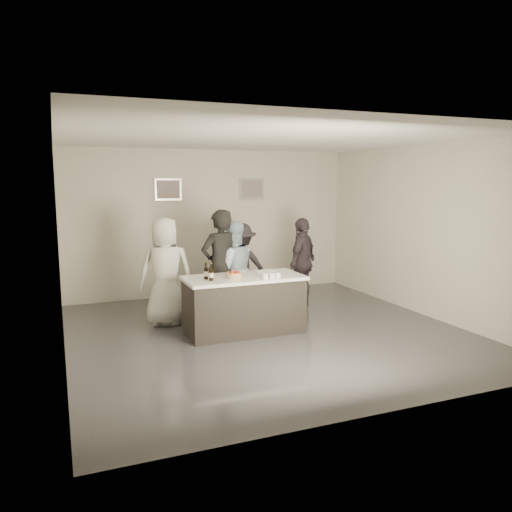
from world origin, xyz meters
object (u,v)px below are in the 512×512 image
object	(u,v)px
beer_bottle_a	(206,271)
person_guest_back	(240,266)
cake	(234,276)
beer_bottle_b	(211,272)
person_guest_left	(166,271)
person_guest_right	(302,262)
person_main_blue	(233,270)
person_main_black	(220,266)
bar_counter	(244,304)

from	to	relation	value
beer_bottle_a	person_guest_back	size ratio (longest dim) A/B	0.16
cake	beer_bottle_b	xyz separation A→B (m)	(-0.38, -0.07, 0.09)
person_guest_left	person_guest_right	size ratio (longest dim) A/B	1.06
beer_bottle_b	person_main_blue	bearing A→B (deg)	55.61
person_main_black	person_guest_back	xyz separation A→B (m)	(0.62, 0.70, -0.15)
beer_bottle_a	person_guest_left	size ratio (longest dim) A/B	0.15
person_guest_left	person_guest_right	distance (m)	2.67
beer_bottle_b	person_guest_back	distance (m)	1.88
beer_bottle_b	person_guest_left	distance (m)	1.16
person_guest_left	person_guest_right	bearing A→B (deg)	-164.66
beer_bottle_b	person_main_blue	distance (m)	1.22
person_guest_left	beer_bottle_a	bearing A→B (deg)	124.99
person_main_black	person_guest_left	xyz separation A→B (m)	(-0.88, 0.20, -0.06)
cake	bar_counter	bearing A→B (deg)	19.97
beer_bottle_b	person_main_blue	xyz separation A→B (m)	(0.68, 0.99, -0.18)
cake	person_guest_left	bearing A→B (deg)	130.83
person_guest_right	person_main_black	bearing A→B (deg)	-25.51
person_guest_right	bar_counter	bearing A→B (deg)	-4.03
bar_counter	person_guest_right	world-z (taller)	person_guest_right
bar_counter	person_main_blue	bearing A→B (deg)	82.50
bar_counter	cake	bearing A→B (deg)	-160.03
bar_counter	person_guest_right	distance (m)	2.04
person_main_blue	person_guest_right	world-z (taller)	person_main_blue
person_guest_right	person_guest_left	bearing A→B (deg)	-34.27
beer_bottle_a	person_guest_left	distance (m)	1.01
person_main_black	beer_bottle_a	bearing A→B (deg)	44.30
bar_counter	person_main_black	size ratio (longest dim) A/B	0.98
person_main_black	person_guest_right	xyz separation A→B (m)	(1.78, 0.45, -0.11)
bar_counter	person_guest_back	bearing A→B (deg)	71.95
beer_bottle_a	bar_counter	bearing A→B (deg)	-0.37
bar_counter	beer_bottle_a	distance (m)	0.84
beer_bottle_a	person_guest_left	bearing A→B (deg)	115.17
bar_counter	person_guest_back	size ratio (longest dim) A/B	1.16
bar_counter	person_main_black	xyz separation A→B (m)	(-0.16, 0.72, 0.50)
cake	person_guest_back	distance (m)	1.62
person_guest_right	person_guest_back	xyz separation A→B (m)	(-1.16, 0.24, -0.04)
person_guest_right	person_guest_back	world-z (taller)	person_guest_right
cake	person_main_black	world-z (taller)	person_main_black
person_main_black	person_guest_right	world-z (taller)	person_main_black
bar_counter	person_guest_right	bearing A→B (deg)	35.76
person_guest_right	cake	bearing A→B (deg)	-5.45
person_main_black	person_guest_right	distance (m)	1.84
person_guest_left	person_main_blue	bearing A→B (deg)	-173.17
person_guest_back	person_main_black	bearing A→B (deg)	58.79
person_main_black	person_main_blue	size ratio (longest dim) A/B	1.12
cake	person_guest_left	distance (m)	1.30
person_main_blue	person_guest_back	xyz separation A→B (m)	(0.35, 0.56, -0.05)
person_guest_right	beer_bottle_a	bearing A→B (deg)	-12.21
person_guest_back	person_guest_right	bearing A→B (deg)	178.58
beer_bottle_b	cake	bearing A→B (deg)	10.97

